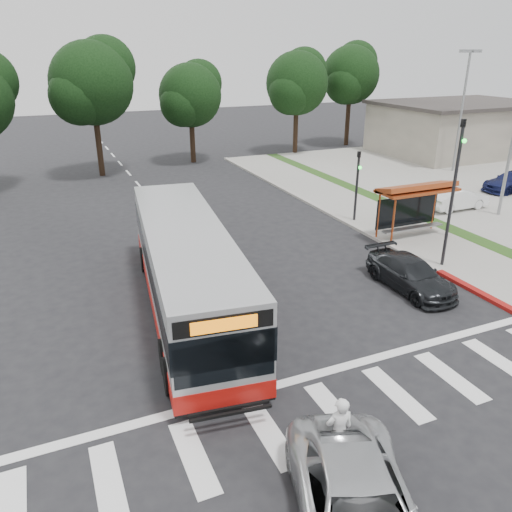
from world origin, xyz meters
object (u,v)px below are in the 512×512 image
transit_bus (187,269)px  silver_suv_south (359,511)px  dark_sedan (410,274)px  pedestrian (339,431)px

transit_bus → silver_suv_south: size_ratio=2.45×
transit_bus → dark_sedan: (8.77, -1.91, -0.99)m
transit_bus → silver_suv_south: (0.35, -10.59, -0.91)m
transit_bus → pedestrian: 8.84m
pedestrian → dark_sedan: 10.31m
transit_bus → pedestrian: size_ratio=6.87×
transit_bus → silver_suv_south: 10.64m
pedestrian → transit_bus: bearing=-74.4°
transit_bus → silver_suv_south: transit_bus is taller
pedestrian → silver_suv_south: pedestrian is taller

